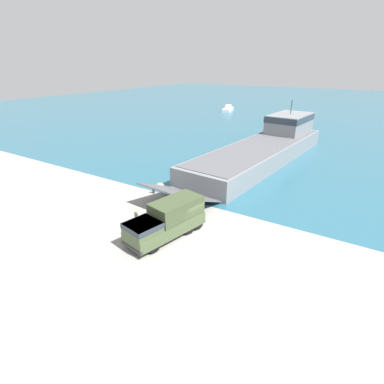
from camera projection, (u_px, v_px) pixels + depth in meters
name	position (u px, v px, depth m)	size (l,w,h in m)	color
ground_plane	(192.00, 228.00, 27.39)	(240.00, 240.00, 0.00)	gray
water_surface	(340.00, 108.00, 101.27)	(240.00, 180.00, 0.01)	#285B70
landing_craft	(267.00, 145.00, 47.01)	(10.72, 39.02, 8.21)	gray
military_truck	(167.00, 220.00, 25.54)	(4.02, 7.75, 3.08)	#475638
soldier_on_ramp	(136.00, 218.00, 26.84)	(0.50, 0.45, 1.83)	#3D4C33
moored_boat_a	(228.00, 109.00, 95.44)	(4.26, 7.92, 1.79)	white
mooring_bollard	(153.00, 189.00, 34.58)	(0.31, 0.31, 0.90)	#333338
shoreline_rock_a	(160.00, 187.00, 36.35)	(1.22, 1.22, 1.22)	gray
shoreline_rock_b	(172.00, 192.00, 35.10)	(1.27, 1.27, 1.27)	#66605B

